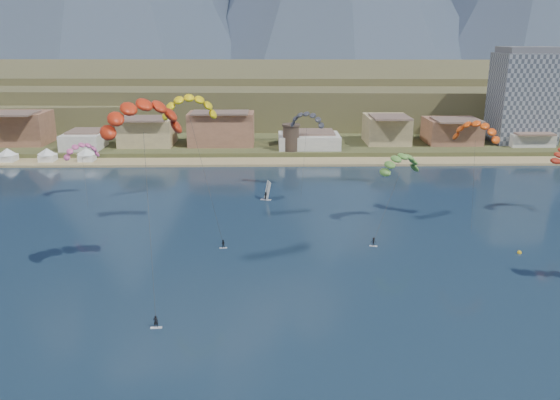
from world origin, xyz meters
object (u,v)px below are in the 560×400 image
Objects in this scene: apartment_tower at (524,96)px; buoy at (519,253)px; kitesurfer_green at (400,161)px; windsurfer at (266,194)px; watchtower at (291,137)px; kitesurfer_yellow at (189,103)px; kitesurfer_red at (142,112)px.

apartment_tower is 40.53× the size of buoy.
apartment_tower is 101.23m from kitesurfer_green.
windsurfer is 5.81× the size of buoy.
watchtower reaches higher than windsurfer.
windsurfer is (14.23, 22.56, -24.38)m from kitesurfer_yellow.
watchtower is at bearing 106.31° from kitesurfer_green.
kitesurfer_green reaches higher than windsurfer.
kitesurfer_green is (41.55, 4.00, -12.18)m from kitesurfer_yellow.
kitesurfer_green reaches higher than watchtower.
kitesurfer_yellow is 6.28× the size of windsurfer.
windsurfer is at bearing 57.76° from kitesurfer_yellow.
buoy is (46.36, -34.71, -1.32)m from windsurfer.
apartment_tower is 1.01× the size of kitesurfer_red.
watchtower is at bearing -170.07° from apartment_tower.
watchtower is 0.27× the size of kitesurfer_red.
windsurfer is at bearing -144.46° from apartment_tower.
kitesurfer_yellow is at bearing 168.66° from buoy.
watchtower is 10.89× the size of buoy.
kitesurfer_yellow is 66.93m from buoy.
kitesurfer_yellow reaches higher than kitesurfer_green.
apartment_tower is 82.02m from watchtower.
kitesurfer_yellow is 1.54× the size of kitesurfer_green.
apartment_tower is 6.98× the size of windsurfer.
kitesurfer_green is at bearing 139.69° from buoy.
kitesurfer_red is at bearing -134.15° from apartment_tower.
buoy is (60.59, -12.15, -25.70)m from kitesurfer_yellow.
kitesurfer_yellow is (-101.89, -85.18, 8.02)m from apartment_tower.
kitesurfer_green is 4.06× the size of windsurfer.
watchtower is at bearing 81.04° from windsurfer.
kitesurfer_green is at bearing 31.38° from kitesurfer_red.
kitesurfer_yellow is 36.46× the size of buoy.
windsurfer is (-7.66, -48.61, -4.91)m from watchtower.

